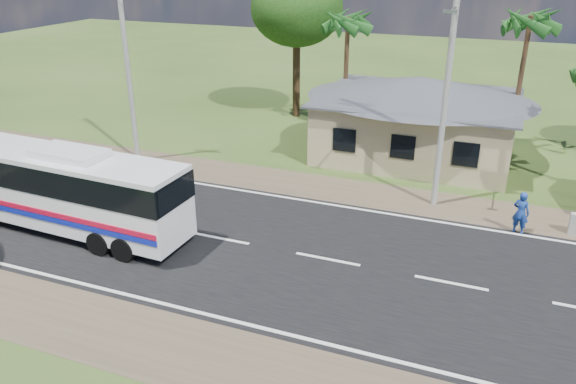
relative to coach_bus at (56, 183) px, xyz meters
name	(u,v)px	position (x,y,z in m)	size (l,w,h in m)	color
ground	(328,260)	(11.01, 1.54, -2.06)	(120.00, 120.00, 0.00)	#2C4017
road	(328,259)	(11.01, 1.54, -2.05)	(120.00, 16.00, 0.03)	black
house	(418,109)	(12.01, 14.54, 0.58)	(12.40, 10.00, 5.00)	tan
utility_poles	(440,77)	(13.68, 8.03, 3.71)	(32.80, 2.22, 11.00)	#9E9E99
palm_mid	(530,22)	(17.01, 17.04, 5.10)	(2.80, 2.80, 8.20)	#47301E
palm_far	(348,22)	(7.01, 17.54, 4.62)	(2.80, 2.80, 7.70)	#47301E
tree_behind_house	(297,9)	(3.01, 19.54, 5.06)	(6.00, 6.00, 9.61)	#47301E
coach_bus	(56,183)	(0.00, 0.00, 0.00)	(11.69, 2.96, 3.60)	silver
person	(521,213)	(17.61, 6.42, -1.15)	(0.67, 0.44, 1.82)	navy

